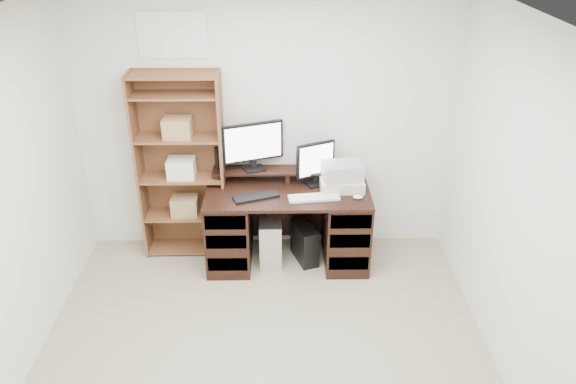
{
  "coord_description": "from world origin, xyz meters",
  "views": [
    {
      "loc": [
        0.13,
        -2.89,
        3.12
      ],
      "look_at": [
        0.2,
        1.43,
        0.85
      ],
      "focal_mm": 35.0,
      "sensor_mm": 36.0,
      "label": 1
    }
  ],
  "objects_px": {
    "desk": "(288,225)",
    "tower_silver": "(271,238)",
    "bookshelf": "(182,165)",
    "monitor_wide": "(253,144)",
    "monitor_small": "(316,162)",
    "tower_black": "(305,243)",
    "printer": "(342,183)"
  },
  "relations": [
    {
      "from": "desk",
      "to": "bookshelf",
      "type": "xyz_separation_m",
      "value": [
        -0.99,
        0.21,
        0.53
      ]
    },
    {
      "from": "printer",
      "to": "tower_silver",
      "type": "height_order",
      "value": "printer"
    },
    {
      "from": "monitor_small",
      "to": "bookshelf",
      "type": "bearing_deg",
      "value": 152.05
    },
    {
      "from": "bookshelf",
      "to": "desk",
      "type": "bearing_deg",
      "value": -12.19
    },
    {
      "from": "desk",
      "to": "monitor_wide",
      "type": "distance_m",
      "value": 0.83
    },
    {
      "from": "desk",
      "to": "bookshelf",
      "type": "height_order",
      "value": "bookshelf"
    },
    {
      "from": "bookshelf",
      "to": "monitor_wide",
      "type": "bearing_deg",
      "value": 0.69
    },
    {
      "from": "monitor_wide",
      "to": "desk",
      "type": "bearing_deg",
      "value": -54.66
    },
    {
      "from": "desk",
      "to": "monitor_small",
      "type": "bearing_deg",
      "value": 28.38
    },
    {
      "from": "tower_silver",
      "to": "bookshelf",
      "type": "bearing_deg",
      "value": 166.68
    },
    {
      "from": "monitor_small",
      "to": "bookshelf",
      "type": "xyz_separation_m",
      "value": [
        -1.24,
        0.07,
        -0.06
      ]
    },
    {
      "from": "monitor_wide",
      "to": "bookshelf",
      "type": "bearing_deg",
      "value": 161.04
    },
    {
      "from": "desk",
      "to": "tower_black",
      "type": "xyz_separation_m",
      "value": [
        0.16,
        0.0,
        -0.2
      ]
    },
    {
      "from": "tower_silver",
      "to": "bookshelf",
      "type": "height_order",
      "value": "bookshelf"
    },
    {
      "from": "monitor_wide",
      "to": "tower_black",
      "type": "xyz_separation_m",
      "value": [
        0.48,
        -0.22,
        -0.94
      ]
    },
    {
      "from": "desk",
      "to": "tower_silver",
      "type": "bearing_deg",
      "value": 171.35
    },
    {
      "from": "desk",
      "to": "monitor_wide",
      "type": "xyz_separation_m",
      "value": [
        -0.32,
        0.22,
        0.73
      ]
    },
    {
      "from": "desk",
      "to": "monitor_small",
      "type": "distance_m",
      "value": 0.65
    },
    {
      "from": "tower_silver",
      "to": "bookshelf",
      "type": "xyz_separation_m",
      "value": [
        -0.82,
        0.19,
        0.69
      ]
    },
    {
      "from": "desk",
      "to": "printer",
      "type": "bearing_deg",
      "value": 5.7
    },
    {
      "from": "tower_black",
      "to": "monitor_wide",
      "type": "bearing_deg",
      "value": 136.81
    },
    {
      "from": "monitor_small",
      "to": "printer",
      "type": "distance_m",
      "value": 0.31
    },
    {
      "from": "bookshelf",
      "to": "printer",
      "type": "bearing_deg",
      "value": -6.29
    },
    {
      "from": "desk",
      "to": "tower_black",
      "type": "relative_size",
      "value": 3.72
    },
    {
      "from": "monitor_wide",
      "to": "tower_black",
      "type": "bearing_deg",
      "value": -44.11
    },
    {
      "from": "monitor_small",
      "to": "tower_black",
      "type": "bearing_deg",
      "value": -149.3
    },
    {
      "from": "desk",
      "to": "tower_silver",
      "type": "distance_m",
      "value": 0.23
    },
    {
      "from": "tower_black",
      "to": "tower_silver",
      "type": "bearing_deg",
      "value": 157.48
    },
    {
      "from": "bookshelf",
      "to": "tower_black",
      "type": "bearing_deg",
      "value": -10.35
    },
    {
      "from": "tower_silver",
      "to": "tower_black",
      "type": "distance_m",
      "value": 0.33
    },
    {
      "from": "desk",
      "to": "tower_silver",
      "type": "height_order",
      "value": "desk"
    },
    {
      "from": "tower_silver",
      "to": "tower_black",
      "type": "xyz_separation_m",
      "value": [
        0.33,
        -0.02,
        -0.04
      ]
    }
  ]
}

